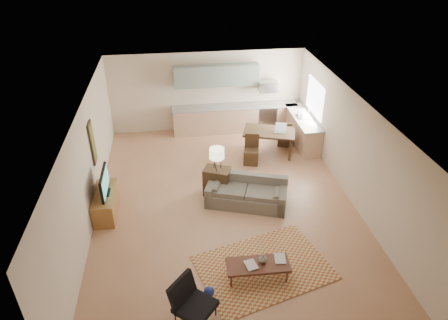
{
  "coord_description": "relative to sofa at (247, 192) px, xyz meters",
  "views": [
    {
      "loc": [
        -1.15,
        -8.17,
        6.26
      ],
      "look_at": [
        0.0,
        0.3,
        1.15
      ],
      "focal_mm": 32.0,
      "sensor_mm": 36.0,
      "label": 1
    }
  ],
  "objects": [
    {
      "name": "room",
      "position": [
        -0.53,
        0.06,
        0.98
      ],
      "size": [
        9.0,
        9.0,
        9.0
      ],
      "color": "#AC7754",
      "rests_on": "ground"
    },
    {
      "name": "kitchen_counter_back",
      "position": [
        0.37,
        4.24,
        0.09
      ],
      "size": [
        4.26,
        0.64,
        0.92
      ],
      "primitive_type": null,
      "color": "tan",
      "rests_on": "ground"
    },
    {
      "name": "kitchen_counter_right",
      "position": [
        2.4,
        3.06,
        0.09
      ],
      "size": [
        0.64,
        2.26,
        0.92
      ],
      "primitive_type": null,
      "color": "tan",
      "rests_on": "ground"
    },
    {
      "name": "kitchen_range",
      "position": [
        1.47,
        4.24,
        0.08
      ],
      "size": [
        0.62,
        0.62,
        0.9
      ],
      "primitive_type": "cube",
      "color": "#A5A8AD",
      "rests_on": "ground"
    },
    {
      "name": "kitchen_microwave",
      "position": [
        1.47,
        4.26,
        1.18
      ],
      "size": [
        0.62,
        0.4,
        0.35
      ],
      "primitive_type": "cube",
      "color": "#A5A8AD",
      "rests_on": "room"
    },
    {
      "name": "upper_cabinets",
      "position": [
        -0.23,
        4.39,
        1.58
      ],
      "size": [
        2.8,
        0.34,
        0.7
      ],
      "primitive_type": "cube",
      "color": "gray",
      "rests_on": "room"
    },
    {
      "name": "window_right",
      "position": [
        2.7,
        3.06,
        1.18
      ],
      "size": [
        0.02,
        1.4,
        1.05
      ],
      "primitive_type": "cube",
      "color": "white",
      "rests_on": "room"
    },
    {
      "name": "wall_art_left",
      "position": [
        -3.74,
        0.96,
        1.18
      ],
      "size": [
        0.06,
        0.42,
        1.1
      ],
      "primitive_type": null,
      "color": "olive",
      "rests_on": "room"
    },
    {
      "name": "triptych",
      "position": [
        -0.63,
        4.53,
        1.38
      ],
      "size": [
        1.7,
        0.04,
        0.5
      ],
      "primitive_type": null,
      "color": "beige",
      "rests_on": "room"
    },
    {
      "name": "rug",
      "position": [
        -0.04,
        -2.23,
        -0.36
      ],
      "size": [
        3.05,
        2.49,
        0.02
      ],
      "primitive_type": "cube",
      "rotation": [
        0.0,
        0.0,
        0.28
      ],
      "color": "#994925",
      "rests_on": "floor"
    },
    {
      "name": "sofa",
      "position": [
        0.0,
        0.0,
        0.0
      ],
      "size": [
        2.29,
        1.55,
        0.73
      ],
      "primitive_type": null,
      "rotation": [
        0.0,
        0.0,
        -0.33
      ],
      "color": "#605A4D",
      "rests_on": "floor"
    },
    {
      "name": "coffee_table",
      "position": [
        -0.23,
        -2.48,
        -0.17
      ],
      "size": [
        1.3,
        0.55,
        0.39
      ],
      "primitive_type": null,
      "rotation": [
        0.0,
        0.0,
        -0.03
      ],
      "color": "#452215",
      "rests_on": "floor"
    },
    {
      "name": "book_a",
      "position": [
        -0.48,
        -2.52,
        0.03
      ],
      "size": [
        0.34,
        0.38,
        0.03
      ],
      "primitive_type": "imported",
      "rotation": [
        0.0,
        0.0,
        0.22
      ],
      "color": "maroon",
      "rests_on": "coffee_table"
    },
    {
      "name": "book_b",
      "position": [
        0.13,
        -2.39,
        0.03
      ],
      "size": [
        0.3,
        0.36,
        0.02
      ],
      "primitive_type": "imported",
      "rotation": [
        0.0,
        0.0,
        -0.13
      ],
      "color": "navy",
      "rests_on": "coffee_table"
    },
    {
      "name": "vase",
      "position": [
        -0.12,
        -2.43,
        0.1
      ],
      "size": [
        0.25,
        0.25,
        0.17
      ],
      "primitive_type": "imported",
      "rotation": [
        0.0,
        0.0,
        0.26
      ],
      "color": "black",
      "rests_on": "coffee_table"
    },
    {
      "name": "armchair",
      "position": [
        -1.55,
        -3.3,
        0.05
      ],
      "size": [
        1.03,
        1.03,
        0.84
      ],
      "primitive_type": null,
      "rotation": [
        0.0,
        0.0,
        0.86
      ],
      "color": "black",
      "rests_on": "floor"
    },
    {
      "name": "tv_credenza",
      "position": [
        -3.51,
        0.11,
        -0.07
      ],
      "size": [
        0.5,
        1.3,
        0.6
      ],
      "primitive_type": null,
      "color": "brown",
      "rests_on": "floor"
    },
    {
      "name": "tv",
      "position": [
        -3.46,
        0.11,
        0.53
      ],
      "size": [
        0.1,
        1.0,
        0.6
      ],
      "primitive_type": null,
      "color": "black",
      "rests_on": "tv_credenza"
    },
    {
      "name": "console_table",
      "position": [
        -0.69,
        0.56,
        0.02
      ],
      "size": [
        0.79,
        0.67,
        0.78
      ],
      "primitive_type": null,
      "rotation": [
        0.0,
        0.0,
        -0.41
      ],
      "color": "#342314",
      "rests_on": "floor"
    },
    {
      "name": "table_lamp",
      "position": [
        -0.69,
        0.56,
        0.72
      ],
      "size": [
        0.49,
        0.49,
        0.62
      ],
      "primitive_type": null,
      "rotation": [
        0.0,
        0.0,
        -0.37
      ],
      "color": "beige",
      "rests_on": "console_table"
    },
    {
      "name": "dining_table",
      "position": [
        1.16,
        2.49,
        0.03
      ],
      "size": [
        1.74,
        1.32,
        0.78
      ],
      "primitive_type": null,
      "rotation": [
        0.0,
        0.0,
        -0.31
      ],
      "color": "#342314",
      "rests_on": "floor"
    },
    {
      "name": "dining_chair_near",
      "position": [
        0.51,
        2.0,
        0.08
      ],
      "size": [
        0.52,
        0.54,
        0.89
      ],
      "primitive_type": null,
      "rotation": [
        0.0,
        0.0,
        -0.25
      ],
      "color": "#342314",
      "rests_on": "floor"
    },
    {
      "name": "dining_chair_far",
      "position": [
        1.81,
        2.99,
        0.07
      ],
      "size": [
        0.52,
        0.53,
        0.87
      ],
      "primitive_type": null,
      "rotation": [
        0.0,
        0.0,
        2.85
      ],
      "color": "#342314",
      "rests_on": "floor"
    },
    {
      "name": "laptop",
      "position": [
        1.47,
        2.39,
        0.54
      ],
      "size": [
        0.4,
        0.35,
        0.25
      ],
      "primitive_type": null,
      "rotation": [
        0.0,
        0.0,
        -0.37
      ],
      "color": "#A5A8AD",
      "rests_on": "dining_table"
    },
    {
      "name": "soap_bottle",
      "position": [
        2.3,
        3.23,
        0.65
      ],
      "size": [
        0.09,
        0.09,
        0.19
      ],
      "primitive_type": "imported",
      "rotation": [
        0.0,
        0.0,
        0.02
      ],
      "color": "beige",
      "rests_on": "kitchen_counter_right"
    }
  ]
}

